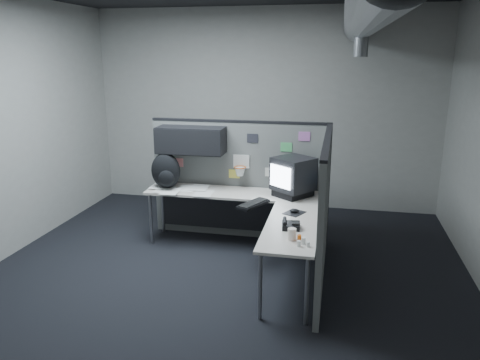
% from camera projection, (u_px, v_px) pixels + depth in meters
% --- Properties ---
extents(room, '(5.62, 5.62, 3.22)m').
position_uv_depth(room, '(275.00, 93.00, 4.72)').
color(room, black).
rests_on(room, ground).
extents(partition_back, '(2.44, 0.42, 1.63)m').
position_uv_depth(partition_back, '(226.00, 167.00, 6.33)').
color(partition_back, '#5E605E').
rests_on(partition_back, ground).
extents(partition_right, '(0.07, 2.23, 1.63)m').
position_uv_depth(partition_right, '(324.00, 210.00, 5.15)').
color(partition_right, '#5E605E').
rests_on(partition_right, ground).
extents(desk, '(2.31, 2.11, 0.73)m').
position_uv_depth(desk, '(247.00, 208.00, 5.85)').
color(desk, beige).
rests_on(desk, ground).
extents(monitor, '(0.61, 0.61, 0.50)m').
position_uv_depth(monitor, '(293.00, 176.00, 5.90)').
color(monitor, black).
rests_on(monitor, desk).
extents(keyboard, '(0.36, 0.50, 0.04)m').
position_uv_depth(keyboard, '(253.00, 204.00, 5.58)').
color(keyboard, black).
rests_on(keyboard, desk).
extents(mouse, '(0.27, 0.29, 0.05)m').
position_uv_depth(mouse, '(294.00, 212.00, 5.31)').
color(mouse, black).
rests_on(mouse, desk).
extents(phone, '(0.20, 0.22, 0.09)m').
position_uv_depth(phone, '(290.00, 225.00, 4.85)').
color(phone, black).
rests_on(phone, desk).
extents(bottles, '(0.14, 0.15, 0.08)m').
position_uv_depth(bottles, '(302.00, 241.00, 4.44)').
color(bottles, silver).
rests_on(bottles, desk).
extents(cup, '(0.11, 0.11, 0.12)m').
position_uv_depth(cup, '(292.00, 234.00, 4.54)').
color(cup, silver).
rests_on(cup, desk).
extents(papers, '(0.90, 0.60, 0.02)m').
position_uv_depth(papers, '(181.00, 189.00, 6.21)').
color(papers, white).
rests_on(papers, desk).
extents(backpack, '(0.41, 0.37, 0.48)m').
position_uv_depth(backpack, '(166.00, 171.00, 6.22)').
color(backpack, black).
rests_on(backpack, desk).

